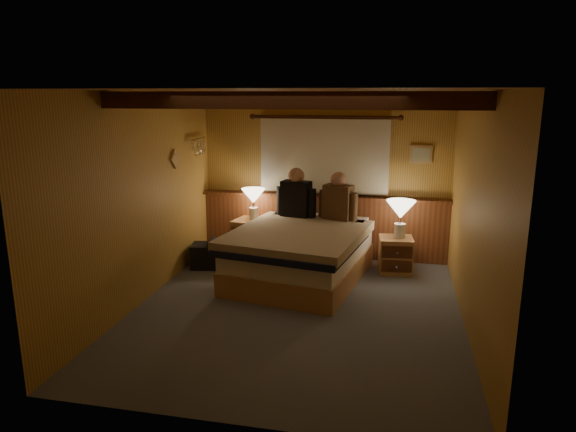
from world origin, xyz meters
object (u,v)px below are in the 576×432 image
(lamp_left, at_px, (253,198))
(person_left, at_px, (296,196))
(nightstand_left, at_px, (254,239))
(person_right, at_px, (338,200))
(bed, at_px, (300,253))
(duffel_bag, at_px, (212,255))
(nightstand_right, at_px, (396,255))
(lamp_right, at_px, (401,212))

(lamp_left, xyz_separation_m, person_left, (0.65, -0.09, 0.07))
(nightstand_left, height_order, person_right, person_right)
(bed, relative_size, duffel_bag, 3.66)
(nightstand_left, relative_size, person_left, 0.86)
(bed, bearing_deg, nightstand_right, 34.56)
(person_left, distance_m, duffel_bag, 1.43)
(bed, height_order, person_left, person_left)
(nightstand_left, relative_size, person_right, 0.90)
(duffel_bag, bearing_deg, nightstand_left, 37.60)
(bed, distance_m, nightstand_left, 1.13)
(lamp_left, height_order, person_left, person_left)
(person_left, height_order, duffel_bag, person_left)
(nightstand_right, bearing_deg, lamp_left, 167.64)
(lamp_left, bearing_deg, duffel_bag, -128.41)
(nightstand_left, distance_m, person_left, 0.93)
(bed, xyz_separation_m, lamp_left, (-0.85, 0.80, 0.54))
(nightstand_left, distance_m, person_right, 1.41)
(nightstand_right, xyz_separation_m, duffel_bag, (-2.51, -0.32, -0.07))
(bed, xyz_separation_m, duffel_bag, (-1.29, 0.23, -0.18))
(nightstand_right, xyz_separation_m, person_right, (-0.81, 0.09, 0.71))
(bed, height_order, lamp_left, lamp_left)
(nightstand_right, height_order, person_left, person_left)
(lamp_right, bearing_deg, person_left, 174.48)
(nightstand_left, distance_m, duffel_bag, 0.70)
(nightstand_right, height_order, lamp_right, lamp_right)
(person_right, bearing_deg, nightstand_left, -167.27)
(lamp_right, distance_m, person_left, 1.46)
(nightstand_right, distance_m, lamp_right, 0.60)
(nightstand_right, distance_m, person_right, 1.08)
(bed, distance_m, person_right, 0.97)
(nightstand_right, height_order, person_right, person_right)
(bed, xyz_separation_m, person_left, (-0.20, 0.70, 0.61))
(nightstand_right, bearing_deg, person_left, 168.31)
(person_left, bearing_deg, nightstand_left, -172.89)
(nightstand_left, height_order, lamp_left, lamp_left)
(nightstand_left, bearing_deg, lamp_right, 6.84)
(person_left, distance_m, person_right, 0.60)
(person_right, bearing_deg, bed, -104.48)
(nightstand_left, bearing_deg, person_right, 6.95)
(lamp_right, bearing_deg, duffel_bag, -172.56)
(lamp_left, height_order, duffel_bag, lamp_left)
(nightstand_right, height_order, duffel_bag, nightstand_right)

